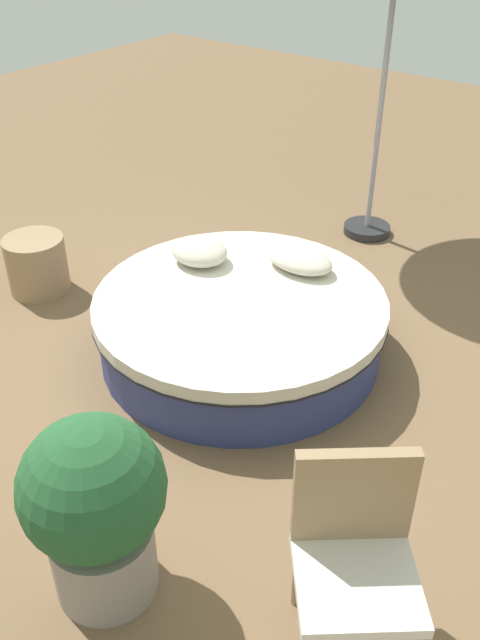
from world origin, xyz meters
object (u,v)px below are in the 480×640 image
throw_pillow_0 (300,260)px  planter (96,506)px  side_table (37,264)px  throw_pillow_1 (199,251)px  round_bed (240,325)px  patio_chair (355,544)px

throw_pillow_0 → planter: 2.56m
planter → side_table: 2.99m
throw_pillow_1 → planter: size_ratio=0.44×
throw_pillow_0 → side_table: (1.96, 0.91, -0.31)m
round_bed → side_table: bearing=9.8°
throw_pillow_0 → side_table: bearing=24.9°
planter → throw_pillow_0: bearing=-77.4°
round_bed → planter: planter is taller
patio_chair → side_table: bearing=-56.3°
planter → side_table: size_ratio=2.07×
patio_chair → round_bed: bearing=-78.9°
throw_pillow_1 → planter: (-1.21, 2.13, 0.00)m
throw_pillow_1 → side_table: (1.30, 0.54, -0.32)m
planter → side_table: (2.51, -1.59, -0.32)m
round_bed → patio_chair: bearing=140.7°
throw_pillow_0 → planter: size_ratio=0.52×
side_table → throw_pillow_0: bearing=-155.1°
throw_pillow_0 → throw_pillow_1: (0.65, 0.37, 0.01)m
round_bed → planter: 2.05m
round_bed → patio_chair: patio_chair is taller
throw_pillow_1 → side_table: bearing=22.4°
round_bed → patio_chair: 2.20m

